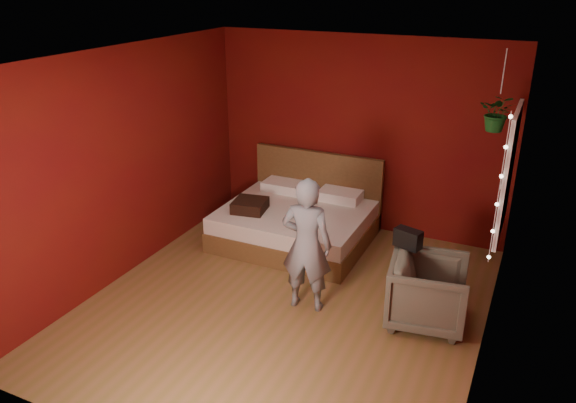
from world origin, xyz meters
name	(u,v)px	position (x,y,z in m)	size (l,w,h in m)	color
floor	(286,303)	(0.00, 0.00, 0.00)	(4.50, 4.50, 0.00)	brown
room_walls	(286,155)	(0.00, 0.00, 1.68)	(4.04, 4.54, 2.62)	#5D1309
window	(508,173)	(1.97, 0.90, 1.50)	(0.05, 0.97, 1.27)	white
fairy_lights	(499,190)	(1.94, 0.38, 1.50)	(0.04, 0.04, 1.45)	silver
bed	(298,220)	(-0.53, 1.50, 0.27)	(1.86, 1.58, 1.02)	brown
person	(307,245)	(0.21, 0.05, 0.73)	(0.53, 0.35, 1.45)	slate
armchair	(428,292)	(1.43, 0.30, 0.35)	(0.75, 0.77, 0.70)	#5B5748
handbag	(408,238)	(1.14, 0.50, 0.80)	(0.27, 0.14, 0.20)	black
throw_pillow	(250,205)	(-1.04, 1.11, 0.54)	(0.40, 0.40, 0.14)	black
hanging_plant	(498,113)	(1.75, 1.51, 1.94)	(0.38, 0.34, 0.86)	silver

